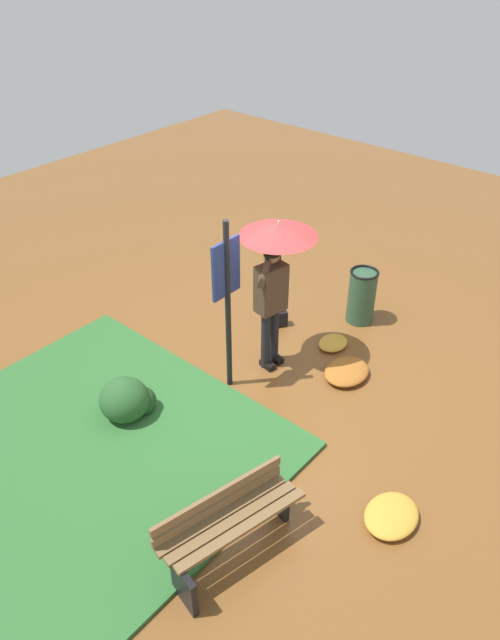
# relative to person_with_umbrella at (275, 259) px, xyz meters

# --- Properties ---
(ground_plane) EXTENTS (18.00, 18.00, 0.00)m
(ground_plane) POSITION_rel_person_with_umbrella_xyz_m (-0.28, -0.08, -1.55)
(ground_plane) COLOR brown
(grass_verge) EXTENTS (4.80, 4.00, 0.05)m
(grass_verge) POSITION_rel_person_with_umbrella_xyz_m (-3.23, 0.54, -1.53)
(grass_verge) COLOR #2D662D
(grass_verge) RESTS_ON ground_plane
(person_with_umbrella) EXTENTS (0.96, 0.96, 2.04)m
(person_with_umbrella) POSITION_rel_person_with_umbrella_xyz_m (0.00, 0.00, 0.00)
(person_with_umbrella) COLOR black
(person_with_umbrella) RESTS_ON ground_plane
(info_sign_post) EXTENTS (0.44, 0.07, 2.30)m
(info_sign_post) POSITION_rel_person_with_umbrella_xyz_m (-0.75, 0.11, -0.11)
(info_sign_post) COLOR black
(info_sign_post) RESTS_ON ground_plane
(handbag) EXTENTS (0.33, 0.28, 0.37)m
(handbag) POSITION_rel_person_with_umbrella_xyz_m (0.67, 0.46, -1.42)
(handbag) COLOR black
(handbag) RESTS_ON ground_plane
(park_bench) EXTENTS (1.42, 0.67, 0.75)m
(park_bench) POSITION_rel_person_with_umbrella_xyz_m (-2.54, -1.53, -1.15)
(park_bench) COLOR black
(park_bench) RESTS_ON ground_plane
(trash_bin) EXTENTS (0.42, 0.42, 0.83)m
(trash_bin) POSITION_rel_person_with_umbrella_xyz_m (1.59, -0.38, -1.13)
(trash_bin) COLOR #2D5138
(trash_bin) RESTS_ON ground_plane
(shrub_cluster) EXTENTS (0.65, 0.59, 0.53)m
(shrub_cluster) POSITION_rel_person_with_umbrella_xyz_m (-1.97, 0.63, -1.30)
(shrub_cluster) COLOR #285628
(shrub_cluster) RESTS_ON ground_plane
(leaf_pile_near_person) EXTENTS (0.46, 0.37, 0.10)m
(leaf_pile_near_person) POSITION_rel_person_with_umbrella_xyz_m (0.79, -0.45, -1.50)
(leaf_pile_near_person) COLOR gold
(leaf_pile_near_person) RESTS_ON ground_plane
(leaf_pile_by_bench) EXTENTS (0.63, 0.51, 0.14)m
(leaf_pile_by_bench) POSITION_rel_person_with_umbrella_xyz_m (-1.25, -2.53, -1.48)
(leaf_pile_by_bench) COLOR gold
(leaf_pile_by_bench) RESTS_ON ground_plane
(leaf_pile_far_path) EXTENTS (0.67, 0.54, 0.15)m
(leaf_pile_far_path) POSITION_rel_person_with_umbrella_xyz_m (0.36, -0.96, -1.48)
(leaf_pile_far_path) COLOR #A86023
(leaf_pile_far_path) RESTS_ON ground_plane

